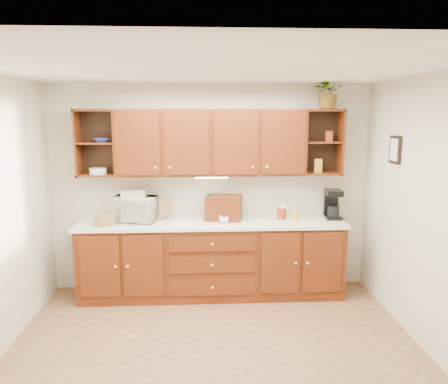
{
  "coord_description": "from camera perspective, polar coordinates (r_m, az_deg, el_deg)",
  "views": [
    {
      "loc": [
        -0.12,
        -3.72,
        2.23
      ],
      "look_at": [
        0.14,
        1.15,
        1.36
      ],
      "focal_mm": 35.0,
      "sensor_mm": 36.0,
      "label": 1
    }
  ],
  "objects": [
    {
      "name": "upper_cabinets",
      "position": [
        5.32,
        -1.62,
        6.52
      ],
      "size": [
        3.2,
        0.33,
        0.8
      ],
      "color": "#371606",
      "rests_on": "back_wall"
    },
    {
      "name": "coffee_maker",
      "position": [
        5.63,
        14.01,
        -1.58
      ],
      "size": [
        0.21,
        0.27,
        0.37
      ],
      "rotation": [
        0.0,
        0.0,
        -0.07
      ],
      "color": "black",
      "rests_on": "countertop"
    },
    {
      "name": "base_cabinets",
      "position": [
        5.47,
        -1.61,
        -8.84
      ],
      "size": [
        3.2,
        0.6,
        0.9
      ],
      "primitive_type": "cube",
      "color": "#371606",
      "rests_on": "floor"
    },
    {
      "name": "plate_stack",
      "position": [
        5.47,
        -16.13,
        2.66
      ],
      "size": [
        0.22,
        0.22,
        0.07
      ],
      "primitive_type": "cylinder",
      "rotation": [
        0.0,
        0.0,
        0.06
      ],
      "color": "white",
      "rests_on": "upper_cabinets"
    },
    {
      "name": "framed_picture",
      "position": [
        5.09,
        21.46,
        5.17
      ],
      "size": [
        0.03,
        0.24,
        0.3
      ],
      "primitive_type": "cube",
      "color": "black",
      "rests_on": "right_wall"
    },
    {
      "name": "woven_tray",
      "position": [
        5.51,
        -8.45,
        -3.42
      ],
      "size": [
        0.32,
        0.11,
        0.31
      ],
      "primitive_type": "cylinder",
      "rotation": [
        1.36,
        0.0,
        0.09
      ],
      "color": "olive",
      "rests_on": "countertop"
    },
    {
      "name": "bowl_stack",
      "position": [
        5.42,
        -15.76,
        6.53
      ],
      "size": [
        0.24,
        0.24,
        0.04
      ],
      "primitive_type": "imported",
      "rotation": [
        0.0,
        0.0,
        0.39
      ],
      "color": "#2A409C",
      "rests_on": "upper_cabinets"
    },
    {
      "name": "pantry_box_red",
      "position": [
        5.52,
        13.53,
        7.1
      ],
      "size": [
        0.09,
        0.09,
        0.13
      ],
      "primitive_type": "cube",
      "rotation": [
        0.0,
        0.0,
        -0.16
      ],
      "color": "maroon",
      "rests_on": "upper_cabinets"
    },
    {
      "name": "pantry_box_yellow",
      "position": [
        5.52,
        12.24,
        3.39
      ],
      "size": [
        0.11,
        0.1,
        0.16
      ],
      "primitive_type": "cube",
      "rotation": [
        0.0,
        0.0,
        -0.32
      ],
      "color": "gold",
      "rests_on": "upper_cabinets"
    },
    {
      "name": "canister_white",
      "position": [
        5.5,
        7.7,
        -2.5
      ],
      "size": [
        0.08,
        0.08,
        0.19
      ],
      "primitive_type": "cylinder",
      "rotation": [
        0.0,
        0.0,
        -0.01
      ],
      "color": "white",
      "rests_on": "countertop"
    },
    {
      "name": "bread_box",
      "position": [
        5.38,
        -0.04,
        -2.06
      ],
      "size": [
        0.48,
        0.35,
        0.31
      ],
      "primitive_type": "cube",
      "rotation": [
        0.0,
        0.0,
        -0.19
      ],
      "color": "#371606",
      "rests_on": "countertop"
    },
    {
      "name": "potted_plant",
      "position": [
        5.49,
        13.49,
        12.67
      ],
      "size": [
        0.47,
        0.45,
        0.41
      ],
      "primitive_type": "imported",
      "rotation": [
        0.0,
        0.0,
        0.43
      ],
      "color": "#999999",
      "rests_on": "upper_cabinets"
    },
    {
      "name": "microwave",
      "position": [
        5.43,
        -11.62,
        -2.19
      ],
      "size": [
        0.6,
        0.46,
        0.3
      ],
      "primitive_type": "imported",
      "rotation": [
        0.0,
        0.0,
        -0.19
      ],
      "color": "beige",
      "rests_on": "countertop"
    },
    {
      "name": "countertop",
      "position": [
        5.33,
        -1.63,
        -4.09
      ],
      "size": [
        3.24,
        0.64,
        0.04
      ],
      "primitive_type": "cube",
      "color": "white",
      "rests_on": "base_cabinets"
    },
    {
      "name": "ceiling",
      "position": [
        3.74,
        -1.18,
        15.81
      ],
      "size": [
        4.0,
        4.0,
        0.0
      ],
      "primitive_type": "plane",
      "rotation": [
        3.14,
        0.0,
        0.0
      ],
      "color": "white",
      "rests_on": "back_wall"
    },
    {
      "name": "floor",
      "position": [
        4.34,
        -1.05,
        -20.77
      ],
      "size": [
        4.0,
        4.0,
        0.0
      ],
      "primitive_type": "plane",
      "color": "brown",
      "rests_on": "ground"
    },
    {
      "name": "canister_red",
      "position": [
        5.49,
        7.52,
        -2.78
      ],
      "size": [
        0.13,
        0.13,
        0.14
      ],
      "primitive_type": "cylinder",
      "rotation": [
        0.0,
        0.0,
        0.13
      ],
      "color": "maroon",
      "rests_on": "countertop"
    },
    {
      "name": "wicker_basket",
      "position": [
        5.31,
        -15.32,
        -3.47
      ],
      "size": [
        0.29,
        0.29,
        0.14
      ],
      "primitive_type": "cylinder",
      "rotation": [
        0.0,
        0.0,
        -0.28
      ],
      "color": "olive",
      "rests_on": "countertop"
    },
    {
      "name": "towel_stack",
      "position": [
        5.39,
        -11.69,
        -0.2
      ],
      "size": [
        0.3,
        0.23,
        0.08
      ],
      "primitive_type": "cube",
      "rotation": [
        0.0,
        0.0,
        -0.08
      ],
      "color": "#EFDA70",
      "rests_on": "microwave"
    },
    {
      "name": "wine_bottle",
      "position": [
        5.37,
        -1.82,
        -1.97
      ],
      "size": [
        0.08,
        0.08,
        0.33
      ],
      "primitive_type": "cylinder",
      "rotation": [
        0.0,
        0.0,
        0.03
      ],
      "color": "black",
      "rests_on": "countertop"
    },
    {
      "name": "back_wall",
      "position": [
        5.55,
        -1.73,
        0.51
      ],
      "size": [
        4.0,
        0.0,
        4.0
      ],
      "primitive_type": "plane",
      "rotation": [
        1.57,
        0.0,
        0.0
      ],
      "color": "beige",
      "rests_on": "floor"
    },
    {
      "name": "canister_yellow",
      "position": [
        5.39,
        9.33,
        -3.27
      ],
      "size": [
        0.08,
        0.08,
        0.1
      ],
      "primitive_type": "cylinder",
      "rotation": [
        0.0,
        0.0,
        -0.01
      ],
      "color": "gold",
      "rests_on": "countertop"
    },
    {
      "name": "undercabinet_light",
      "position": [
        5.31,
        -1.69,
        1.93
      ],
      "size": [
        0.4,
        0.05,
        0.02
      ],
      "primitive_type": "cube",
      "color": "white",
      "rests_on": "upper_cabinets"
    },
    {
      "name": "mug_tree",
      "position": [
        5.31,
        0.22,
        -3.37
      ],
      "size": [
        0.28,
        0.28,
        0.31
      ],
      "rotation": [
        0.0,
        0.0,
        0.22
      ],
      "color": "#371606",
      "rests_on": "countertop"
    },
    {
      "name": "right_wall",
      "position": [
        4.38,
        26.05,
        -3.16
      ],
      "size": [
        0.0,
        3.5,
        3.5
      ],
      "primitive_type": "plane",
      "rotation": [
        1.57,
        0.0,
        -1.57
      ],
      "color": "beige",
      "rests_on": "floor"
    }
  ]
}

